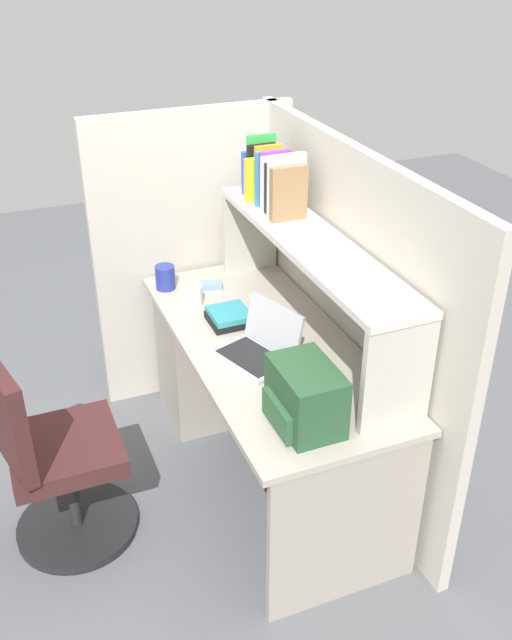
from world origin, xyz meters
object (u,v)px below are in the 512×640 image
(laptop, at_px, (261,346))
(computer_mouse, at_px, (211,285))
(snack_canister, at_px, (165,277))
(paper_cup, at_px, (195,295))
(backpack, at_px, (304,397))
(office_chair, at_px, (54,465))

(laptop, relative_size, computer_mouse, 3.63)
(computer_mouse, distance_m, snack_canister, 0.23)
(laptop, height_order, snack_canister, laptop)
(paper_cup, relative_size, snack_canister, 0.77)
(backpack, relative_size, snack_canister, 2.50)
(laptop, distance_m, paper_cup, 0.56)
(computer_mouse, relative_size, office_chair, 0.11)
(laptop, distance_m, backpack, 0.48)
(laptop, distance_m, snack_canister, 0.78)
(paper_cup, bearing_deg, office_chair, -57.37)
(snack_canister, bearing_deg, office_chair, -44.51)
(backpack, distance_m, paper_cup, 1.02)
(backpack, xyz_separation_m, office_chair, (-0.52, -0.87, -0.45))
(laptop, relative_size, paper_cup, 4.11)
(laptop, bearing_deg, computer_mouse, 179.17)
(paper_cup, bearing_deg, backpack, 5.01)
(laptop, bearing_deg, backpack, -3.29)
(paper_cup, xyz_separation_m, office_chair, (0.50, -0.78, -0.38))
(laptop, distance_m, computer_mouse, 0.67)
(backpack, distance_m, snack_canister, 1.24)
(computer_mouse, bearing_deg, snack_canister, -95.28)
(laptop, height_order, backpack, backpack)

